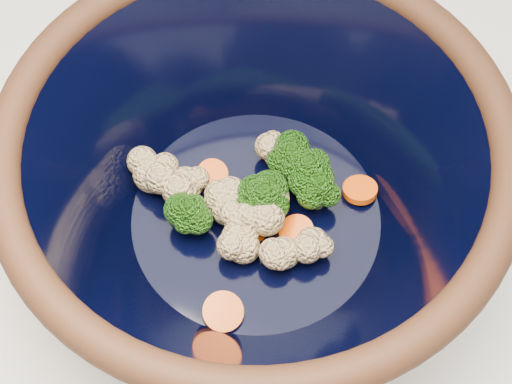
# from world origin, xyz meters

# --- Properties ---
(counter) EXTENTS (1.20, 1.20, 0.90)m
(counter) POSITION_xyz_m (0.00, 0.00, 0.45)
(counter) COLOR white
(counter) RESTS_ON ground
(mixing_bowl) EXTENTS (0.44, 0.44, 0.16)m
(mixing_bowl) POSITION_xyz_m (-0.12, -0.10, 0.99)
(mixing_bowl) COLOR black
(mixing_bowl) RESTS_ON counter
(vegetable_pile) EXTENTS (0.18, 0.18, 0.05)m
(vegetable_pile) POSITION_xyz_m (-0.12, -0.09, 0.96)
(vegetable_pile) COLOR #608442
(vegetable_pile) RESTS_ON mixing_bowl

